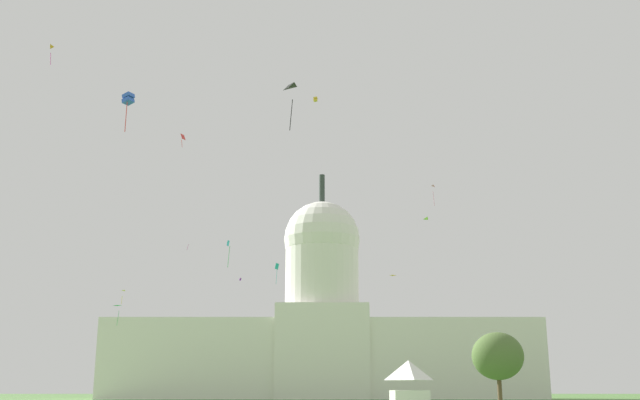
{
  "coord_description": "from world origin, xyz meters",
  "views": [
    {
      "loc": [
        2.98,
        -34.0,
        3.01
      ],
      "look_at": [
        3.29,
        101.55,
        37.6
      ],
      "focal_mm": 41.52,
      "sensor_mm": 36.0,
      "label": 1
    }
  ],
  "objects": [
    {
      "name": "kite_magenta_high_b",
      "position": [
        -32.19,
        159.24,
        39.4
      ],
      "size": [
        0.57,
        1.02,
        1.51
      ],
      "rotation": [
        0.0,
        0.0,
        1.07
      ],
      "color": "#D1339E"
    },
    {
      "name": "kite_turquoise_mid",
      "position": [
        -6.8,
        131.84,
        29.34
      ],
      "size": [
        0.96,
        0.57,
        4.86
      ],
      "rotation": [
        0.0,
        0.0,
        6.07
      ],
      "color": "teal"
    },
    {
      "name": "event_tent",
      "position": [
        14.72,
        66.48,
        3.4
      ],
      "size": [
        4.86,
        7.27,
        6.64
      ],
      "rotation": [
        0.0,
        0.0,
        0.02
      ],
      "color": "white",
      "rests_on": "ground_plane"
    },
    {
      "name": "capitol_building",
      "position": [
        3.58,
        190.73,
        18.43
      ],
      "size": [
        127.92,
        25.91,
        68.52
      ],
      "color": "silver",
      "rests_on": "ground_plane"
    },
    {
      "name": "kite_lime_mid",
      "position": [
        17.72,
        69.03,
        26.1
      ],
      "size": [
        0.98,
        1.71,
        0.23
      ],
      "rotation": [
        0.0,
        0.0,
        4.53
      ],
      "color": "#8CD133"
    },
    {
      "name": "kite_red_high",
      "position": [
        -22.95,
        98.38,
        48.98
      ],
      "size": [
        0.9,
        1.08,
        2.57
      ],
      "rotation": [
        0.0,
        0.0,
        3.4
      ],
      "color": "red"
    },
    {
      "name": "kite_cyan_mid",
      "position": [
        -11.12,
        77.86,
        23.88
      ],
      "size": [
        0.48,
        0.52,
        4.22
      ],
      "rotation": [
        0.0,
        0.0,
        3.54
      ],
      "color": "#33BCDB"
    },
    {
      "name": "kite_green_mid",
      "position": [
        -38.79,
        119.89,
        19.25
      ],
      "size": [
        1.66,
        1.05,
        4.11
      ],
      "rotation": [
        0.0,
        0.0,
        2.9
      ],
      "color": "green"
    },
    {
      "name": "kite_blue_mid",
      "position": [
        -15.34,
        31.94,
        29.78
      ],
      "size": [
        1.22,
        1.19,
        3.81
      ],
      "rotation": [
        0.0,
        0.0,
        4.2
      ],
      "color": "blue"
    },
    {
      "name": "kite_gold_mid",
      "position": [
        17.6,
        114.21,
        24.71
      ],
      "size": [
        1.2,
        0.71,
        0.19
      ],
      "rotation": [
        0.0,
        0.0,
        3.27
      ],
      "color": "gold"
    },
    {
      "name": "kite_pink_high",
      "position": [
        24.58,
        104.37,
        40.57
      ],
      "size": [
        1.13,
        1.56,
        3.69
      ],
      "rotation": [
        0.0,
        0.0,
        4.41
      ],
      "color": "pink"
    },
    {
      "name": "kite_yellow_mid",
      "position": [
        -40.24,
        126.44,
        23.14
      ],
      "size": [
        1.15,
        1.8,
        2.57
      ],
      "rotation": [
        0.0,
        0.0,
        4.94
      ],
      "color": "yellow"
    },
    {
      "name": "tree_east_mid",
      "position": [
        34.36,
        99.12,
        8.52
      ],
      "size": [
        9.19,
        7.86,
        12.72
      ],
      "color": "brown",
      "rests_on": "ground_plane"
    },
    {
      "name": "kite_gold_high",
      "position": [
        2.07,
        103.9,
        58.96
      ],
      "size": [
        0.88,
        0.83,
        0.92
      ],
      "rotation": [
        0.0,
        0.0,
        4.66
      ],
      "color": "gold"
    },
    {
      "name": "kite_black_mid",
      "position": [
        0.99,
        25.44,
        27.69
      ],
      "size": [
        1.52,
        1.75,
        3.76
      ],
      "rotation": [
        0.0,
        0.0,
        2.09
      ],
      "color": "black"
    },
    {
      "name": "kite_violet_mid",
      "position": [
        -19.18,
        170.27,
        32.38
      ],
      "size": [
        0.65,
        0.48,
        0.82
      ],
      "rotation": [
        0.0,
        0.0,
        0.0
      ],
      "color": "purple"
    },
    {
      "name": "kite_orange_high",
      "position": [
        -36.13,
        65.6,
        51.16
      ],
      "size": [
        0.98,
        1.42,
        2.69
      ],
      "rotation": [
        0.0,
        0.0,
        1.91
      ],
      "color": "orange"
    }
  ]
}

